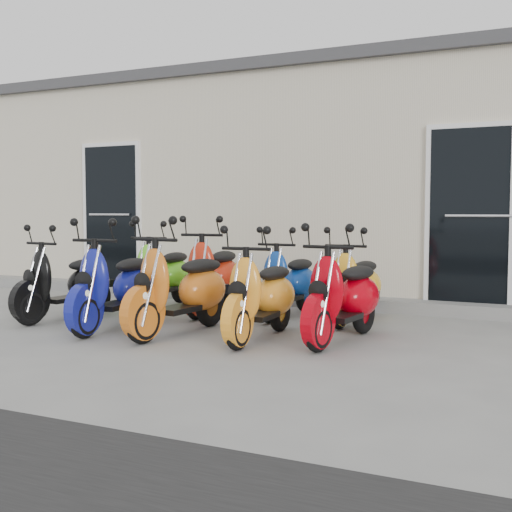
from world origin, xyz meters
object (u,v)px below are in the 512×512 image
object	(u,v)px
scooter_front_orange_a	(180,275)
scooter_back_blue	(289,271)
scooter_front_blue	(116,273)
scooter_back_green	(163,264)
scooter_front_black	(66,272)
scooter_front_orange_b	(261,282)
scooter_back_red	(214,264)
scooter_back_yellow	(356,274)
scooter_front_red	(344,282)

from	to	relation	value
scooter_front_orange_a	scooter_back_blue	distance (m)	1.58
scooter_front_blue	scooter_back_green	size ratio (longest dim) A/B	1.04
scooter_front_black	scooter_front_orange_b	size ratio (longest dim) A/B	0.98
scooter_front_orange_b	scooter_back_blue	xyz separation A→B (m)	(-0.26, 1.37, -0.02)
scooter_front_black	scooter_back_red	size ratio (longest dim) A/B	0.92
scooter_back_green	scooter_back_yellow	xyz separation A→B (m)	(2.55, 0.04, -0.03)
scooter_front_black	scooter_back_blue	bearing A→B (deg)	36.54
scooter_front_blue	scooter_front_black	bearing A→B (deg)	160.06
scooter_front_black	scooter_back_green	bearing A→B (deg)	73.71
scooter_back_blue	scooter_back_yellow	bearing A→B (deg)	3.10
scooter_front_black	scooter_front_orange_b	world-z (taller)	scooter_front_orange_b
scooter_front_red	scooter_back_red	world-z (taller)	scooter_back_red
scooter_front_blue	scooter_front_orange_b	world-z (taller)	scooter_front_blue
scooter_back_red	scooter_front_red	bearing A→B (deg)	-34.93
scooter_front_red	scooter_back_green	distance (m)	2.97
scooter_front_black	scooter_back_green	size ratio (longest dim) A/B	0.97
scooter_front_red	scooter_back_yellow	xyz separation A→B (m)	(-0.21, 1.13, -0.03)
scooter_front_orange_a	scooter_front_red	size ratio (longest dim) A/B	1.05
scooter_front_blue	scooter_back_green	distance (m)	1.50
scooter_front_orange_b	scooter_back_yellow	distance (m)	1.47
scooter_front_blue	scooter_front_orange_b	size ratio (longest dim) A/B	1.06
scooter_back_red	scooter_back_blue	bearing A→B (deg)	-2.16
scooter_front_black	scooter_front_blue	world-z (taller)	scooter_front_blue
scooter_front_black	scooter_front_red	xyz separation A→B (m)	(3.30, 0.10, 0.02)
scooter_front_red	scooter_front_orange_a	bearing A→B (deg)	-161.28
scooter_front_orange_b	scooter_back_blue	distance (m)	1.39
scooter_front_orange_b	scooter_front_blue	bearing A→B (deg)	-175.84
scooter_back_blue	scooter_front_orange_a	bearing A→B (deg)	-109.20
scooter_back_yellow	scooter_back_red	bearing A→B (deg)	-174.12
scooter_front_orange_a	scooter_back_red	world-z (taller)	scooter_front_orange_a
scooter_back_yellow	scooter_back_blue	bearing A→B (deg)	-176.97
scooter_front_black	scooter_front_red	world-z (taller)	scooter_front_red
scooter_front_black	scooter_front_red	bearing A→B (deg)	9.88
scooter_back_green	scooter_front_orange_b	bearing A→B (deg)	-37.97
scooter_front_orange_a	scooter_back_blue	size ratio (longest dim) A/B	1.12
scooter_back_yellow	scooter_back_green	bearing A→B (deg)	-175.89
scooter_front_black	scooter_front_blue	bearing A→B (deg)	-8.24
scooter_front_blue	scooter_back_red	xyz separation A→B (m)	(0.41, 1.41, 0.01)
scooter_front_blue	scooter_back_yellow	size ratio (longest dim) A/B	1.09
scooter_front_black	scooter_front_blue	distance (m)	0.94
scooter_front_blue	scooter_front_orange_a	distance (m)	0.77
scooter_front_orange_b	scooter_back_green	world-z (taller)	scooter_back_green
scooter_front_orange_a	scooter_front_blue	bearing A→B (deg)	-169.61
scooter_front_blue	scooter_front_orange_b	bearing A→B (deg)	1.05
scooter_front_blue	scooter_front_red	xyz separation A→B (m)	(2.40, 0.36, -0.02)
scooter_front_red	scooter_back_red	size ratio (longest dim) A/B	0.96
scooter_front_red	scooter_back_red	xyz separation A→B (m)	(-1.99, 1.05, 0.03)
scooter_front_orange_a	scooter_back_yellow	xyz separation A→B (m)	(1.42, 1.45, -0.06)
scooter_front_orange_b	scooter_back_blue	size ratio (longest dim) A/B	1.04
scooter_front_red	scooter_back_yellow	bearing A→B (deg)	107.92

